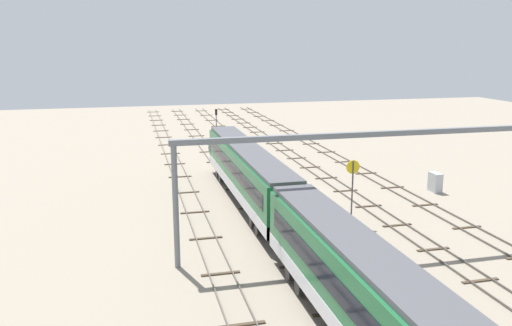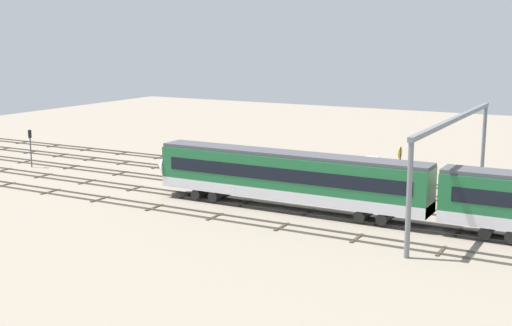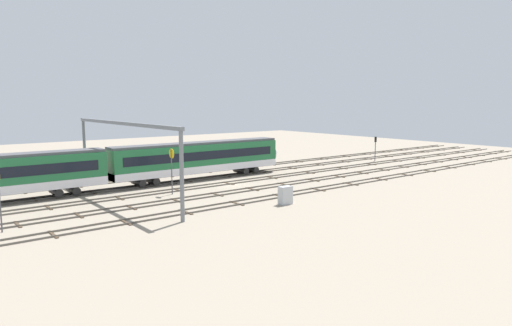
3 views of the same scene
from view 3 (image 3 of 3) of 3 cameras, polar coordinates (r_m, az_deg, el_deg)
The scene contains 10 objects.
ground_plane at distance 57.53m, azimuth -3.49°, elevation -2.57°, with size 150.35×150.35×0.00m, color gray.
track_near_foreground at distance 49.90m, azimuth 3.01°, elevation -4.08°, with size 134.35×2.40×0.16m.
track_second_near at distance 53.61m, azimuth -0.47°, elevation -3.24°, with size 134.35×2.40×0.16m.
track_middle at distance 57.51m, azimuth -3.49°, elevation -2.50°, with size 134.35×2.40×0.16m.
track_with_train at distance 61.56m, azimuth -6.12°, elevation -1.86°, with size 134.35×2.40×0.16m.
track_far_background at distance 65.73m, azimuth -8.41°, elevation -1.29°, with size 134.35×2.40×0.16m.
overhead_gantry at distance 50.08m, azimuth -16.28°, elevation 3.09°, with size 0.40×25.53×8.14m.
speed_sign_near_foreground at distance 51.14m, azimuth -10.46°, elevation -0.09°, with size 0.14×1.07×5.09m.
signal_light_trackside_departure at distance 81.11m, azimuth 14.65°, elevation 2.17°, with size 0.31×0.32×4.21m.
relay_cabinet at distance 45.93m, azimuth 3.68°, elevation -4.04°, with size 1.40×0.77×1.83m.
Camera 3 is at (-32.33, -46.46, 10.26)m, focal length 32.12 mm.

